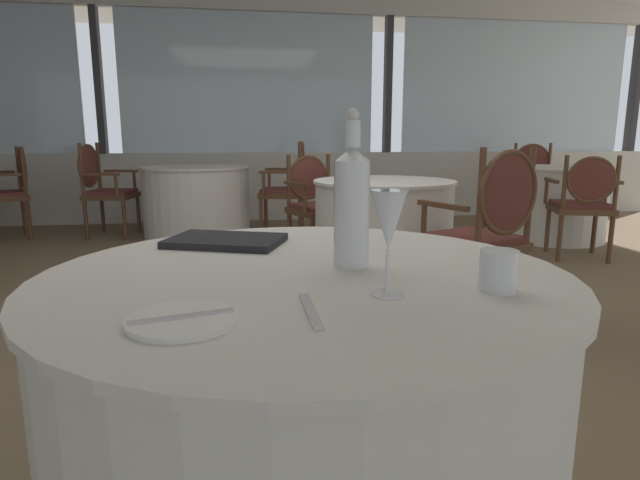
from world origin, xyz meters
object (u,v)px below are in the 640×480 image
(dining_chair_1_0, at_px, (533,177))
(dining_chair_1_1, at_px, (584,199))
(dining_chair_0_0, at_px, (10,185))
(water_bottle, at_px, (352,204))
(side_plate, at_px, (183,320))
(water_tumbler, at_px, (498,270))
(dining_chair_3_0, at_px, (291,182))
(wine_glass, at_px, (389,223))
(dining_chair_2_0, at_px, (316,198))
(dining_chair_3_1, at_px, (102,183))
(menu_book, at_px, (226,241))
(dining_chair_2_1, at_px, (489,223))

(dining_chair_1_0, bearing_deg, dining_chair_1_1, 0.00)
(dining_chair_0_0, height_order, dining_chair_1_0, dining_chair_1_0)
(water_bottle, height_order, dining_chair_1_0, water_bottle)
(side_plate, xyz_separation_m, dining_chair_1_0, (3.59, 4.98, -0.18))
(side_plate, relative_size, dining_chair_0_0, 0.19)
(water_tumbler, bearing_deg, side_plate, -171.02)
(dining_chair_0_0, relative_size, dining_chair_3_0, 0.95)
(wine_glass, distance_m, dining_chair_1_0, 5.86)
(dining_chair_2_0, bearing_deg, wine_glass, -29.20)
(water_bottle, xyz_separation_m, water_tumbler, (0.25, -0.24, -0.11))
(water_tumbler, height_order, dining_chair_0_0, dining_chair_0_0)
(water_bottle, xyz_separation_m, dining_chair_0_0, (-2.60, 4.60, -0.34))
(water_bottle, distance_m, wine_glass, 0.24)
(dining_chair_3_0, height_order, dining_chair_3_1, dining_chair_3_0)
(wine_glass, relative_size, dining_chair_3_0, 0.20)
(menu_book, relative_size, dining_chair_3_0, 0.31)
(menu_book, height_order, dining_chair_3_0, dining_chair_3_0)
(dining_chair_2_1, xyz_separation_m, dining_chair_3_0, (-0.85, 2.72, 0.01))
(dining_chair_0_0, relative_size, dining_chair_1_0, 0.98)
(wine_glass, bearing_deg, dining_chair_0_0, 118.43)
(wine_glass, xyz_separation_m, dining_chair_3_1, (-1.72, 4.83, -0.32))
(side_plate, relative_size, dining_chair_3_1, 0.19)
(dining_chair_2_1, height_order, dining_chair_3_1, dining_chair_2_1)
(wine_glass, relative_size, dining_chair_1_1, 0.23)
(wine_glass, xyz_separation_m, dining_chair_1_1, (2.61, 3.07, -0.36))
(water_tumbler, distance_m, menu_book, 0.77)
(side_plate, bearing_deg, dining_chair_2_1, 51.73)
(water_bottle, height_order, water_tumbler, water_bottle)
(dining_chair_3_0, distance_m, dining_chair_3_1, 1.99)
(side_plate, height_order, dining_chair_1_1, dining_chair_1_1)
(dining_chair_1_1, bearing_deg, dining_chair_3_1, 86.30)
(water_tumbler, relative_size, dining_chair_3_0, 0.08)
(water_bottle, bearing_deg, dining_chair_3_0, 86.43)
(water_bottle, bearing_deg, dining_chair_2_0, 83.19)
(dining_chair_1_0, height_order, dining_chair_3_0, dining_chair_3_0)
(dining_chair_1_1, xyz_separation_m, dining_chair_2_0, (-2.25, 0.41, -0.00))
(dining_chair_0_0, bearing_deg, dining_chair_1_1, 133.96)
(side_plate, height_order, dining_chair_3_0, dining_chair_3_0)
(wine_glass, bearing_deg, dining_chair_1_1, 49.63)
(wine_glass, height_order, dining_chair_1_0, dining_chair_1_0)
(dining_chair_1_0, distance_m, dining_chair_3_0, 3.00)
(water_bottle, xyz_separation_m, dining_chair_3_0, (0.27, 4.25, -0.31))
(water_bottle, xyz_separation_m, menu_book, (-0.30, 0.30, -0.14))
(side_plate, bearing_deg, menu_book, 85.16)
(dining_chair_1_0, distance_m, dining_chair_1_1, 1.91)
(dining_chair_1_1, relative_size, dining_chair_3_1, 0.91)
(side_plate, height_order, dining_chair_3_1, dining_chair_3_1)
(dining_chair_1_1, xyz_separation_m, dining_chair_3_0, (-2.37, 1.41, 0.06))
(water_bottle, bearing_deg, water_tumbler, -43.91)
(side_plate, distance_m, dining_chair_1_0, 6.14)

